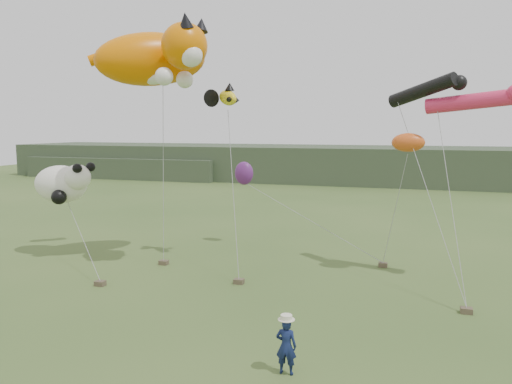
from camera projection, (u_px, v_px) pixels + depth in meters
ground at (256, 340)px, 14.65m from camera, size 120.00×120.00×0.00m
headland at (347, 165)px, 57.58m from camera, size 90.00×13.00×4.00m
festival_attendant at (286, 346)px, 12.58m from camera, size 0.54×0.36×1.47m
sandbag_anchors at (264, 279)px, 20.29m from camera, size 13.91×6.42×0.20m
cat_kite at (158, 57)px, 21.69m from camera, size 6.79×5.43×2.97m
fish_kite at (221, 97)px, 22.55m from camera, size 2.25×1.46×1.13m
tube_kites at (457, 95)px, 19.65m from camera, size 5.03×2.41×1.60m
panda_kite at (63, 183)px, 23.91m from camera, size 3.19×2.06×1.98m
misc_kites at (312, 160)px, 23.34m from camera, size 9.43×4.27×2.79m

